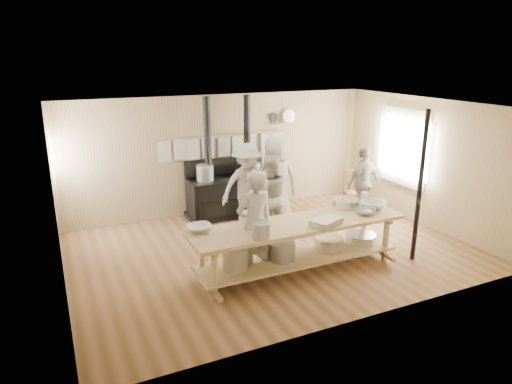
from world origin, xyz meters
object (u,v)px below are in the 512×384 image
Objects in this scene: prep_table at (298,242)px; chair at (355,200)px; cook_by_window at (247,186)px; cook_center at (275,182)px; roasting_pan at (326,222)px; cook_left at (269,197)px; cook_right at (363,183)px; stove at (229,192)px; cook_far_left at (255,225)px.

chair is (2.61, 1.97, -0.24)m from prep_table.
prep_table is 2.22m from cook_by_window.
prep_table is at bearing 85.46° from cook_center.
prep_table is at bearing -123.22° from chair.
roasting_pan is (-2.27, -2.26, 0.62)m from chair.
cook_left is 2.34m from cook_right.
prep_table is 7.42× the size of roasting_pan.
cook_right is at bearing -27.50° from stove.
cook_far_left is 2.34m from cook_center.
cook_far_left reaches higher than cook_left.
cook_far_left is 1.70m from cook_left.
stove is 0.72× the size of prep_table.
cook_center is 1.07× the size of cook_by_window.
cook_far_left is (-0.72, -2.91, 0.37)m from stove.
cook_right reaches higher than chair.
cook_far_left reaches higher than chair.
cook_center is 0.58m from cook_by_window.
cook_by_window is 1.81× the size of chair.
stove is 1.39× the size of cook_center.
roasting_pan is at bearing -40.26° from prep_table.
cook_by_window is at bearing -59.89° from cook_left.
stove is at bearing 89.96° from prep_table.
cook_by_window is (-0.55, 0.17, -0.06)m from cook_center.
prep_table is at bearing -90.04° from stove.
stove reaches higher than cook_center.
cook_right is at bearing -177.17° from cook_center.
cook_far_left is at bearing -103.90° from stove.
prep_table is 3.28m from chair.
stove is 1.55m from cook_left.
cook_right is at bearing -159.62° from cook_left.
prep_table is 2.20× the size of cook_left.
chair is at bearing -152.74° from cook_left.
cook_right is at bearing 33.12° from prep_table.
cook_left is 0.69m from cook_by_window.
prep_table is 2.32× the size of cook_right.
cook_left reaches higher than chair.
cook_right is at bearing 41.33° from roasting_pan.
cook_center reaches higher than cook_right.
stove is at bearing -112.60° from cook_far_left.
cook_by_window is (-2.50, 0.51, 0.10)m from cook_right.
cook_left is 0.94× the size of cook_by_window.
prep_table is 0.59m from roasting_pan.
cook_by_window is at bearing -85.02° from stove.
cook_by_window is at bearing -165.11° from chair.
stove is 1.59× the size of cook_left.
cook_far_left is 0.95× the size of cook_center.
prep_table is at bearing 139.74° from roasting_pan.
roasting_pan is at bearing -84.19° from stove.
cook_left is at bearing -149.43° from chair.
roasting_pan is at bearing -115.47° from chair.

